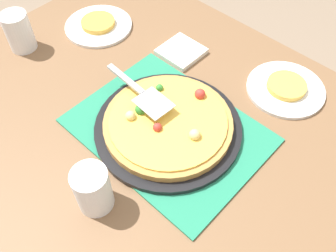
{
  "coord_description": "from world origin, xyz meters",
  "views": [
    {
      "loc": [
        -0.4,
        0.43,
        1.52
      ],
      "look_at": [
        0.0,
        0.0,
        0.77
      ],
      "focal_mm": 39.71,
      "sensor_mm": 36.0,
      "label": 1
    }
  ],
  "objects_px": {
    "plate_near_left": "(99,26)",
    "plate_far_right": "(285,89)",
    "served_slice_left": "(98,23)",
    "pizza": "(168,123)",
    "cup_corner": "(19,32)",
    "served_slice_right": "(287,86)",
    "pizza_server": "(142,92)",
    "pizza_pan": "(168,128)",
    "cup_far": "(93,189)",
    "napkin_stack": "(181,52)"
  },
  "relations": [
    {
      "from": "plate_far_right",
      "to": "pizza_server",
      "type": "xyz_separation_m",
      "value": [
        0.24,
        0.33,
        0.06
      ]
    },
    {
      "from": "plate_near_left",
      "to": "cup_corner",
      "type": "height_order",
      "value": "cup_corner"
    },
    {
      "from": "served_slice_left",
      "to": "napkin_stack",
      "type": "bearing_deg",
      "value": -162.73
    },
    {
      "from": "plate_near_left",
      "to": "served_slice_left",
      "type": "xyz_separation_m",
      "value": [
        0.0,
        0.0,
        0.01
      ]
    },
    {
      "from": "plate_near_left",
      "to": "plate_far_right",
      "type": "distance_m",
      "value": 0.63
    },
    {
      "from": "napkin_stack",
      "to": "pizza_pan",
      "type": "bearing_deg",
      "value": 125.29
    },
    {
      "from": "pizza_pan",
      "to": "plate_far_right",
      "type": "bearing_deg",
      "value": -113.51
    },
    {
      "from": "plate_far_right",
      "to": "served_slice_left",
      "type": "bearing_deg",
      "value": 16.16
    },
    {
      "from": "plate_far_right",
      "to": "served_slice_right",
      "type": "bearing_deg",
      "value": 0.0
    },
    {
      "from": "pizza_pan",
      "to": "served_slice_right",
      "type": "distance_m",
      "value": 0.36
    },
    {
      "from": "plate_near_left",
      "to": "pizza_server",
      "type": "xyz_separation_m",
      "value": [
        -0.36,
        0.15,
        0.06
      ]
    },
    {
      "from": "plate_near_left",
      "to": "pizza",
      "type": "bearing_deg",
      "value": 161.16
    },
    {
      "from": "cup_corner",
      "to": "napkin_stack",
      "type": "height_order",
      "value": "cup_corner"
    },
    {
      "from": "pizza",
      "to": "plate_far_right",
      "type": "xyz_separation_m",
      "value": [
        -0.15,
        -0.33,
        -0.03
      ]
    },
    {
      "from": "plate_far_right",
      "to": "served_slice_left",
      "type": "height_order",
      "value": "served_slice_left"
    },
    {
      "from": "pizza_pan",
      "to": "pizza_server",
      "type": "relative_size",
      "value": 1.64
    },
    {
      "from": "napkin_stack",
      "to": "plate_far_right",
      "type": "bearing_deg",
      "value": -164.85
    },
    {
      "from": "cup_far",
      "to": "plate_near_left",
      "type": "bearing_deg",
      "value": -40.82
    },
    {
      "from": "served_slice_right",
      "to": "pizza_server",
      "type": "relative_size",
      "value": 0.47
    },
    {
      "from": "pizza",
      "to": "served_slice_left",
      "type": "bearing_deg",
      "value": -18.84
    },
    {
      "from": "served_slice_right",
      "to": "cup_far",
      "type": "bearing_deg",
      "value": 78.11
    },
    {
      "from": "pizza",
      "to": "served_slice_left",
      "type": "relative_size",
      "value": 3.0
    },
    {
      "from": "cup_far",
      "to": "cup_corner",
      "type": "xyz_separation_m",
      "value": [
        0.58,
        -0.19,
        0.0
      ]
    },
    {
      "from": "pizza_pan",
      "to": "cup_corner",
      "type": "height_order",
      "value": "cup_corner"
    },
    {
      "from": "pizza",
      "to": "served_slice_right",
      "type": "distance_m",
      "value": 0.36
    },
    {
      "from": "served_slice_right",
      "to": "plate_near_left",
      "type": "bearing_deg",
      "value": 16.16
    },
    {
      "from": "plate_near_left",
      "to": "pizza_pan",
      "type": "bearing_deg",
      "value": 161.14
    },
    {
      "from": "cup_far",
      "to": "napkin_stack",
      "type": "xyz_separation_m",
      "value": [
        0.2,
        -0.51,
        -0.05
      ]
    },
    {
      "from": "pizza_server",
      "to": "pizza",
      "type": "bearing_deg",
      "value": 176.55
    },
    {
      "from": "plate_far_right",
      "to": "served_slice_right",
      "type": "distance_m",
      "value": 0.01
    },
    {
      "from": "served_slice_left",
      "to": "pizza",
      "type": "bearing_deg",
      "value": 161.16
    },
    {
      "from": "cup_corner",
      "to": "served_slice_right",
      "type": "bearing_deg",
      "value": -150.23
    },
    {
      "from": "served_slice_left",
      "to": "pizza_server",
      "type": "height_order",
      "value": "pizza_server"
    },
    {
      "from": "pizza",
      "to": "cup_far",
      "type": "distance_m",
      "value": 0.26
    },
    {
      "from": "pizza",
      "to": "pizza_server",
      "type": "xyz_separation_m",
      "value": [
        0.1,
        -0.01,
        0.04
      ]
    },
    {
      "from": "pizza_pan",
      "to": "pizza_server",
      "type": "xyz_separation_m",
      "value": [
        0.1,
        -0.01,
        0.06
      ]
    },
    {
      "from": "cup_far",
      "to": "cup_corner",
      "type": "distance_m",
      "value": 0.61
    },
    {
      "from": "pizza",
      "to": "pizza_server",
      "type": "height_order",
      "value": "pizza_server"
    },
    {
      "from": "pizza_pan",
      "to": "plate_near_left",
      "type": "distance_m",
      "value": 0.49
    },
    {
      "from": "plate_far_right",
      "to": "served_slice_left",
      "type": "distance_m",
      "value": 0.63
    },
    {
      "from": "pizza_server",
      "to": "napkin_stack",
      "type": "relative_size",
      "value": 1.94
    },
    {
      "from": "plate_near_left",
      "to": "served_slice_right",
      "type": "bearing_deg",
      "value": -163.84
    },
    {
      "from": "plate_far_right",
      "to": "served_slice_left",
      "type": "relative_size",
      "value": 2.0
    },
    {
      "from": "cup_corner",
      "to": "plate_far_right",
      "type": "bearing_deg",
      "value": -150.23
    },
    {
      "from": "plate_far_right",
      "to": "cup_corner",
      "type": "bearing_deg",
      "value": 29.77
    },
    {
      "from": "served_slice_right",
      "to": "cup_corner",
      "type": "bearing_deg",
      "value": 29.77
    },
    {
      "from": "plate_far_right",
      "to": "served_slice_right",
      "type": "xyz_separation_m",
      "value": [
        0.0,
        0.0,
        0.01
      ]
    },
    {
      "from": "plate_far_right",
      "to": "pizza_pan",
      "type": "bearing_deg",
      "value": 66.49
    },
    {
      "from": "pizza_pan",
      "to": "plate_far_right",
      "type": "xyz_separation_m",
      "value": [
        -0.15,
        -0.33,
        -0.01
      ]
    },
    {
      "from": "plate_near_left",
      "to": "served_slice_right",
      "type": "distance_m",
      "value": 0.63
    }
  ]
}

